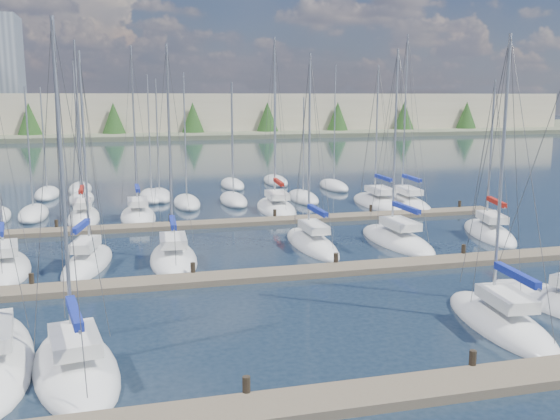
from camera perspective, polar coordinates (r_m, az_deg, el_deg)
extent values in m
plane|color=#1C2A39|center=(76.01, -8.83, 3.10)|extent=(400.00, 400.00, 0.00)
cube|color=#6B5E4C|center=(20.87, 8.73, -16.39)|extent=(44.00, 1.80, 0.35)
cylinder|color=#2D261C|center=(20.48, -3.09, -16.35)|extent=(0.26, 0.26, 1.10)
cylinder|color=#2D261C|center=(23.26, 17.18, -13.42)|extent=(0.26, 0.26, 1.10)
cube|color=#6B5E4C|center=(33.29, -0.88, -5.93)|extent=(44.00, 1.80, 0.35)
cylinder|color=#2D261C|center=(33.52, -21.74, -6.30)|extent=(0.26, 0.26, 1.10)
cylinder|color=#2D261C|center=(33.42, -7.96, -5.69)|extent=(0.26, 0.26, 1.10)
cylinder|color=#2D261C|center=(35.20, 5.13, -4.80)|extent=(0.26, 0.26, 1.10)
cylinder|color=#2D261C|center=(38.58, 16.41, -3.84)|extent=(0.26, 0.26, 1.10)
cube|color=#6B5E4C|center=(46.61, -4.99, -1.21)|extent=(44.00, 1.80, 0.35)
cylinder|color=#2D261C|center=(47.05, -19.74, -1.50)|extent=(0.26, 0.26, 1.10)
cylinder|color=#2D261C|center=(46.98, -9.99, -1.05)|extent=(0.26, 0.26, 1.10)
cylinder|color=#2D261C|center=(48.26, -0.49, -0.59)|extent=(0.26, 0.26, 1.10)
cylinder|color=#2D261C|center=(50.78, 8.30, -0.15)|extent=(0.26, 0.26, 1.10)
cylinder|color=#2D261C|center=(54.37, 16.09, 0.25)|extent=(0.26, 0.26, 1.10)
ellipsoid|color=white|center=(36.93, -9.71, -4.59)|extent=(3.09, 7.88, 1.60)
cube|color=maroon|center=(36.93, -9.71, -4.59)|extent=(1.59, 3.79, 0.12)
cube|color=silver|center=(36.24, -9.75, -2.76)|extent=(1.62, 2.78, 0.50)
cylinder|color=#9EA0A5|center=(36.42, -10.07, 5.88)|extent=(0.14, 0.14, 11.27)
cylinder|color=#9EA0A5|center=(35.41, -9.76, -1.33)|extent=(0.26, 3.26, 0.10)
cube|color=navy|center=(35.38, -9.76, -1.14)|extent=(0.45, 3.01, 0.30)
ellipsoid|color=white|center=(52.65, -0.35, 0.06)|extent=(3.60, 9.12, 1.60)
cube|color=maroon|center=(52.65, -0.35, 0.06)|extent=(1.85, 4.39, 0.12)
cube|color=silver|center=(52.00, -0.26, 1.38)|extent=(1.85, 3.23, 0.50)
cylinder|color=#9EA0A5|center=(52.53, -0.50, 8.39)|extent=(0.14, 0.14, 13.12)
cylinder|color=#9EA0A5|center=(51.15, -0.12, 2.42)|extent=(0.36, 3.75, 0.10)
cube|color=maroon|center=(51.14, -0.12, 2.56)|extent=(0.54, 3.47, 0.30)
ellipsoid|color=white|center=(50.96, -17.49, -0.77)|extent=(2.43, 7.98, 1.60)
cube|color=black|center=(50.96, -17.49, -0.77)|extent=(1.26, 3.83, 0.12)
cube|color=silver|center=(50.34, -17.59, 0.59)|extent=(1.33, 2.79, 0.50)
cylinder|color=#9EA0A5|center=(50.75, -17.91, 7.50)|extent=(0.14, 0.14, 12.55)
cylinder|color=#9EA0A5|center=(49.55, -17.69, 1.67)|extent=(0.11, 3.35, 0.10)
cube|color=maroon|center=(49.53, -17.70, 1.80)|extent=(0.31, 3.08, 0.30)
ellipsoid|color=white|center=(41.74, 10.60, -2.87)|extent=(3.11, 8.81, 1.60)
cube|color=black|center=(41.74, 10.60, -2.87)|extent=(1.61, 4.23, 0.12)
cube|color=silver|center=(41.08, 10.94, -1.24)|extent=(1.66, 3.10, 0.50)
cylinder|color=#9EA0A5|center=(41.37, 10.48, 6.42)|extent=(0.14, 0.14, 11.32)
cylinder|color=#9EA0A5|center=(40.28, 11.44, 0.03)|extent=(0.21, 3.67, 0.10)
cube|color=navy|center=(40.26, 11.45, 0.20)|extent=(0.40, 3.38, 0.30)
ellipsoid|color=white|center=(50.42, -12.84, -0.67)|extent=(2.73, 7.45, 1.60)
cube|color=silver|center=(49.83, -12.89, 0.72)|extent=(1.50, 2.61, 0.50)
cylinder|color=#9EA0A5|center=(50.17, -13.20, 7.48)|extent=(0.14, 0.14, 12.16)
cylinder|color=#9EA0A5|center=(49.08, -12.91, 1.82)|extent=(0.11, 3.13, 0.10)
cube|color=navy|center=(49.06, -12.92, 1.96)|extent=(0.31, 2.88, 0.30)
ellipsoid|color=white|center=(37.10, -17.14, -4.84)|extent=(3.69, 7.93, 1.60)
cube|color=silver|center=(36.43, -17.40, -3.02)|extent=(1.71, 2.86, 0.50)
cylinder|color=#9EA0A5|center=(36.59, -17.45, 5.24)|extent=(0.14, 0.14, 10.84)
cylinder|color=#9EA0A5|center=(35.63, -17.73, -1.61)|extent=(0.76, 3.16, 0.10)
cube|color=navy|center=(35.61, -17.74, -1.42)|extent=(0.90, 2.95, 0.30)
ellipsoid|color=white|center=(55.99, 8.92, 0.56)|extent=(3.42, 9.05, 1.60)
cube|color=silver|center=(55.38, 9.13, 1.81)|extent=(1.83, 3.19, 0.50)
cylinder|color=#9EA0A5|center=(55.93, 8.83, 7.32)|extent=(0.14, 0.14, 11.01)
cylinder|color=#9EA0A5|center=(54.58, 9.44, 2.79)|extent=(0.21, 3.76, 0.10)
cube|color=navy|center=(54.56, 9.44, 2.91)|extent=(0.40, 3.47, 0.30)
ellipsoid|color=white|center=(28.11, 19.43, -9.88)|extent=(3.24, 8.11, 1.60)
cube|color=maroon|center=(28.11, 19.43, -9.88)|extent=(1.66, 3.90, 0.12)
cube|color=silver|center=(27.37, 20.00, -7.59)|extent=(1.64, 2.88, 0.50)
cylinder|color=#9EA0A5|center=(27.18, 19.61, 3.49)|extent=(0.14, 0.14, 10.84)
cylinder|color=#9EA0A5|center=(26.55, 20.81, -5.83)|extent=(0.39, 3.32, 0.10)
cube|color=navy|center=(26.52, 20.83, -5.58)|extent=(0.57, 3.07, 0.30)
ellipsoid|color=white|center=(23.55, -18.17, -13.84)|extent=(4.01, 7.97, 1.60)
cube|color=silver|center=(22.70, -18.26, -11.22)|extent=(1.96, 2.88, 0.50)
cylinder|color=#9EA0A5|center=(22.36, -19.27, 2.29)|extent=(0.14, 0.14, 10.96)
cylinder|color=#9EA0A5|center=(21.77, -18.26, -9.21)|extent=(0.60, 3.18, 0.10)
cube|color=navy|center=(21.73, -18.28, -8.91)|extent=(0.76, 2.95, 0.30)
ellipsoid|color=white|center=(56.33, 11.36, 0.54)|extent=(3.38, 9.74, 1.60)
cube|color=black|center=(56.33, 11.36, 0.54)|extent=(1.74, 4.68, 0.12)
cube|color=silver|center=(55.69, 11.60, 1.77)|extent=(1.74, 3.44, 0.50)
cylinder|color=#9EA0A5|center=(56.26, 11.35, 8.56)|extent=(0.14, 0.14, 13.58)
cylinder|color=#9EA0A5|center=(54.84, 11.95, 2.74)|extent=(0.35, 4.02, 0.10)
cube|color=navy|center=(54.83, 11.95, 2.86)|extent=(0.53, 3.71, 0.30)
ellipsoid|color=white|center=(45.52, 18.56, -2.14)|extent=(4.36, 8.37, 1.60)
cube|color=silver|center=(44.89, 18.82, -0.63)|extent=(2.01, 3.05, 0.50)
cylinder|color=#9EA0A5|center=(45.27, 18.72, 5.21)|extent=(0.14, 0.14, 9.47)
cylinder|color=#9EA0A5|center=(44.12, 19.17, 0.55)|extent=(0.92, 3.29, 0.10)
cube|color=maroon|center=(44.10, 19.18, 0.71)|extent=(1.05, 3.08, 0.30)
ellipsoid|color=white|center=(40.10, 2.92, -3.25)|extent=(2.33, 8.41, 1.60)
cube|color=silver|center=(39.42, 3.12, -1.55)|extent=(1.27, 2.95, 0.50)
cylinder|color=#9EA0A5|center=(39.71, 2.70, 6.19)|extent=(0.14, 0.14, 11.00)
cylinder|color=#9EA0A5|center=(38.59, 3.44, -0.23)|extent=(0.12, 3.53, 0.10)
cube|color=navy|center=(38.57, 3.45, -0.05)|extent=(0.32, 3.25, 0.30)
ellipsoid|color=white|center=(37.74, -23.87, -5.02)|extent=(3.72, 7.53, 1.60)
cube|color=black|center=(37.74, -23.87, -5.02)|extent=(1.89, 3.63, 0.12)
cube|color=silver|center=(37.08, -24.02, -3.22)|extent=(1.85, 2.71, 0.50)
cylinder|color=#9EA0A5|center=(36.30, -24.16, -1.82)|extent=(0.51, 3.02, 0.10)
cube|color=navy|center=(36.27, -24.18, -1.63)|extent=(0.68, 2.80, 0.30)
cylinder|color=#9EA0A5|center=(58.70, -11.15, 6.76)|extent=(0.12, 0.12, 10.14)
ellipsoid|color=white|center=(59.32, -10.96, 1.24)|extent=(2.20, 6.40, 1.40)
cylinder|color=#9EA0A5|center=(58.44, -11.87, 6.89)|extent=(0.12, 0.12, 10.49)
ellipsoid|color=white|center=(59.07, -11.66, 1.18)|extent=(2.20, 6.40, 1.40)
cylinder|color=#9EA0A5|center=(67.74, -0.41, 7.39)|extent=(0.12, 0.12, 10.06)
ellipsoid|color=white|center=(68.28, -0.40, 2.62)|extent=(2.20, 6.40, 1.40)
cylinder|color=#9EA0A5|center=(62.83, -20.82, 6.17)|extent=(0.12, 0.12, 9.39)
ellipsoid|color=white|center=(63.39, -20.51, 1.35)|extent=(2.20, 6.40, 1.40)
cylinder|color=#9EA0A5|center=(52.42, -21.99, 5.33)|extent=(0.12, 0.12, 9.30)
ellipsoid|color=white|center=(53.09, -21.60, -0.37)|extent=(2.20, 6.40, 1.40)
cylinder|color=#9EA0A5|center=(64.23, 5.02, 7.90)|extent=(0.12, 0.12, 11.68)
ellipsoid|color=white|center=(64.83, 4.93, 2.16)|extent=(2.20, 6.40, 1.40)
cylinder|color=#9EA0A5|center=(55.36, -4.36, 6.52)|extent=(0.12, 0.12, 9.76)
ellipsoid|color=white|center=(56.01, -4.28, 0.87)|extent=(2.20, 6.40, 1.40)
cylinder|color=#9EA0A5|center=(65.10, -18.11, 7.58)|extent=(0.12, 0.12, 11.95)
ellipsoid|color=white|center=(65.70, -17.79, 1.81)|extent=(2.20, 6.40, 1.40)
cylinder|color=#9EA0A5|center=(56.68, 2.16, 5.98)|extent=(0.12, 0.12, 8.46)
ellipsoid|color=white|center=(57.26, 2.13, 1.10)|extent=(2.20, 6.40, 1.40)
cylinder|color=#9EA0A5|center=(58.76, -17.94, 5.47)|extent=(0.12, 0.12, 8.12)
ellipsoid|color=white|center=(59.32, -17.69, 0.94)|extent=(2.20, 6.40, 1.40)
cylinder|color=#9EA0A5|center=(65.25, -4.44, 7.21)|extent=(0.12, 0.12, 10.00)
ellipsoid|color=white|center=(65.81, -4.37, 2.30)|extent=(2.20, 6.40, 1.40)
cylinder|color=#9EA0A5|center=(54.40, -8.68, 6.77)|extent=(0.12, 0.12, 10.54)
ellipsoid|color=white|center=(55.08, -8.51, 0.62)|extent=(2.20, 6.40, 1.40)
cube|color=#666B51|center=(165.45, -12.11, 7.07)|extent=(400.00, 60.00, 1.00)
cube|color=beige|center=(156.09, -8.28, 8.66)|extent=(200.00, 12.00, 10.00)
cone|color=#284C1E|center=(149.27, -21.94, 7.56)|extent=(6.00, 6.00, 8.00)
cone|color=#284C1E|center=(148.13, -14.96, 7.94)|extent=(6.00, 6.00, 8.00)
cone|color=#284C1E|center=(149.17, -7.97, 8.20)|extent=(6.00, 6.00, 8.00)
cone|color=#284C1E|center=(152.35, -1.16, 8.34)|extent=(6.00, 6.00, 8.00)
cone|color=#284C1E|center=(157.53, 5.29, 8.37)|extent=(6.00, 6.00, 8.00)
cone|color=#284C1E|center=(164.53, 11.26, 8.30)|extent=(6.00, 6.00, 8.00)
cone|color=#284C1E|center=(173.12, 16.68, 8.16)|extent=(6.00, 6.00, 8.00)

